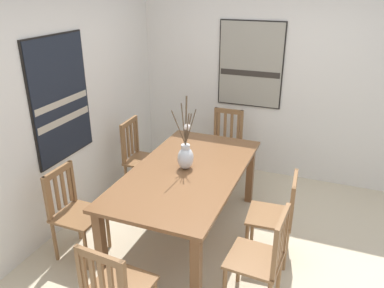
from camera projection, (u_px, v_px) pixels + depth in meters
name	position (u px, v px, depth m)	size (l,w,h in m)	color
ground_plane	(229.00, 248.00, 3.94)	(6.40, 6.40, 0.03)	beige
wall_back	(64.00, 100.00, 4.03)	(6.40, 0.12, 2.70)	silver
wall_side	(274.00, 77.00, 4.99)	(0.12, 6.40, 2.70)	silver
dining_table	(187.00, 179.00, 3.86)	(1.97, 1.05, 0.77)	brown
centerpiece_vase	(186.00, 155.00, 3.80)	(0.35, 0.18, 0.73)	silver
chair_0	(74.00, 211.00, 3.67)	(0.43, 0.43, 0.90)	brown
chair_1	(225.00, 145.00, 5.12)	(0.43, 0.43, 0.95)	brown
chair_2	(262.00, 257.00, 3.05)	(0.44, 0.44, 0.91)	brown
chair_3	(140.00, 156.00, 4.78)	(0.44, 0.44, 0.96)	brown
chair_5	(277.00, 214.00, 3.63)	(0.45, 0.45, 0.88)	brown
painting_on_back_wall	(60.00, 99.00, 3.87)	(0.84, 0.05, 1.27)	black
painting_on_side_wall	(251.00, 65.00, 4.98)	(0.05, 0.85, 1.11)	black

